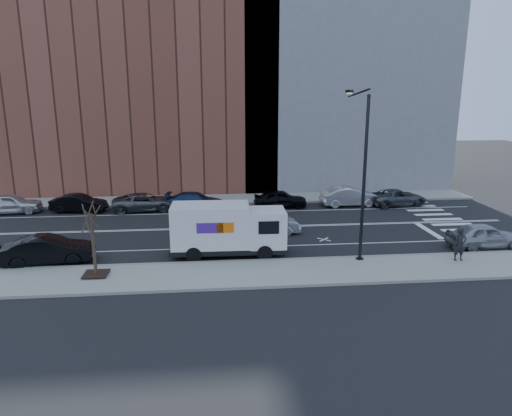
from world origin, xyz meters
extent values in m
plane|color=black|center=(0.00, 0.00, 0.00)|extent=(120.00, 120.00, 0.00)
cube|color=gray|center=(0.00, -8.80, 0.07)|extent=(44.00, 3.60, 0.15)
cube|color=gray|center=(0.00, 8.80, 0.07)|extent=(44.00, 3.60, 0.15)
cube|color=gray|center=(0.00, -7.00, 0.08)|extent=(44.00, 0.25, 0.17)
cube|color=gray|center=(0.00, 7.00, 0.08)|extent=(44.00, 0.25, 0.17)
cube|color=brown|center=(-8.00, 15.60, 11.00)|extent=(26.00, 10.00, 22.00)
cube|color=slate|center=(12.00, 15.60, 13.00)|extent=(20.00, 10.00, 26.00)
cylinder|color=black|center=(7.00, -7.40, 4.50)|extent=(0.18, 0.18, 9.00)
cylinder|color=black|center=(7.00, -7.40, 0.10)|extent=(0.44, 0.44, 0.20)
sphere|color=black|center=(7.00, -7.40, 8.95)|extent=(0.20, 0.20, 0.20)
cylinder|color=black|center=(7.00, -5.70, 9.10)|extent=(0.11, 3.49, 0.48)
cube|color=black|center=(7.00, -4.00, 9.20)|extent=(0.25, 0.80, 0.18)
cube|color=#FFF2CC|center=(7.00, -4.00, 9.10)|extent=(0.18, 0.55, 0.03)
cube|color=black|center=(-7.00, -8.40, 0.23)|extent=(1.20, 1.20, 0.04)
cylinder|color=#382B1E|center=(-7.00, -8.40, 1.75)|extent=(0.16, 0.16, 3.20)
cylinder|color=#382B1E|center=(-6.75, -8.40, 3.15)|extent=(0.06, 0.80, 1.44)
cylinder|color=#382B1E|center=(-6.92, -8.16, 3.15)|extent=(0.81, 0.31, 1.19)
cylinder|color=#382B1E|center=(-7.20, -8.25, 3.15)|extent=(0.58, 0.76, 1.50)
cylinder|color=#382B1E|center=(-7.20, -8.55, 3.15)|extent=(0.47, 0.61, 1.37)
cylinder|color=#382B1E|center=(-6.92, -8.64, 3.15)|extent=(0.72, 0.29, 1.13)
cube|color=black|center=(-0.27, -5.60, 0.47)|extent=(6.48, 2.33, 0.31)
cube|color=silver|center=(2.01, -5.65, 1.61)|extent=(2.13, 2.28, 2.07)
cube|color=black|center=(3.07, -5.68, 1.92)|extent=(0.11, 1.92, 0.99)
cube|color=black|center=(1.98, -6.78, 1.92)|extent=(1.14, 0.07, 0.73)
cube|color=black|center=(2.04, -4.52, 1.92)|extent=(1.14, 0.07, 0.73)
cube|color=black|center=(3.03, -5.68, 0.57)|extent=(0.20, 2.08, 0.36)
cube|color=silver|center=(-1.21, -5.58, 1.82)|extent=(4.41, 2.38, 2.39)
cube|color=#47198C|center=(-1.23, -6.74, 1.97)|extent=(1.45, 0.05, 0.57)
cube|color=orange|center=(-0.40, -6.76, 1.97)|extent=(0.93, 0.04, 0.57)
cube|color=#47198C|center=(-1.18, -4.42, 1.97)|extent=(1.45, 0.05, 0.57)
cube|color=orange|center=(-0.35, -4.44, 1.97)|extent=(0.93, 0.04, 0.57)
cylinder|color=black|center=(1.78, -6.69, 0.44)|extent=(0.88, 0.31, 0.87)
cylinder|color=black|center=(1.83, -4.61, 0.44)|extent=(0.88, 0.31, 0.87)
cylinder|color=black|center=(-2.16, -6.59, 0.44)|extent=(0.88, 0.31, 0.87)
cylinder|color=black|center=(-2.12, -4.52, 0.44)|extent=(0.88, 0.31, 0.87)
imported|color=silver|center=(-16.80, 5.68, 0.79)|extent=(4.84, 2.42, 1.58)
imported|color=black|center=(-11.59, 5.64, 0.71)|extent=(4.44, 2.05, 1.41)
imported|color=#53565B|center=(-6.45, 5.59, 0.70)|extent=(5.25, 2.80, 1.40)
imported|color=#16294E|center=(-2.40, 5.62, 0.69)|extent=(4.92, 2.37, 1.38)
imported|color=black|center=(4.51, 5.60, 0.74)|extent=(4.38, 1.86, 1.48)
imported|color=silver|center=(10.37, 5.59, 0.80)|extent=(4.91, 1.83, 1.60)
imported|color=#4A4D51|center=(14.40, 5.37, 0.68)|extent=(5.16, 2.91, 1.36)
imported|color=silver|center=(2.48, -1.76, 0.71)|extent=(4.46, 1.92, 1.43)
imported|color=black|center=(-10.02, -6.05, 0.78)|extent=(4.89, 2.26, 1.55)
imported|color=#9A9A9E|center=(15.23, -5.82, 0.76)|extent=(4.49, 1.90, 1.52)
imported|color=black|center=(12.35, -8.12, 1.07)|extent=(0.68, 0.45, 1.83)
camera|label=1|loc=(-1.06, -30.61, 8.93)|focal=32.00mm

